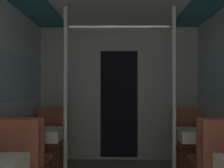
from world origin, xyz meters
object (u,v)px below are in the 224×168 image
object	(u,v)px
chair_left_far_1	(50,152)
chair_right_far_1	(190,153)
support_pole_right_1	(174,95)
dining_table_left_1	(40,138)
support_pole_left_1	(65,95)
dining_table_right_1	(200,139)

from	to	relation	value
chair_left_far_1	chair_right_far_1	size ratio (longest dim) A/B	1.00
chair_right_far_1	support_pole_right_1	xyz separation A→B (m)	(-0.33, -0.57, 0.86)
chair_right_far_1	dining_table_left_1	bearing A→B (deg)	15.62
chair_right_far_1	support_pole_right_1	distance (m)	1.08
dining_table_left_1	chair_left_far_1	size ratio (longest dim) A/B	0.76
dining_table_left_1	support_pole_left_1	xyz separation A→B (m)	(0.33, 0.00, 0.56)
dining_table_left_1	chair_left_far_1	world-z (taller)	chair_left_far_1
chair_left_far_1	support_pole_left_1	xyz separation A→B (m)	(0.33, -0.57, 0.86)
dining_table_left_1	chair_left_far_1	bearing A→B (deg)	90.00
dining_table_right_1	chair_left_far_1	bearing A→B (deg)	164.38
dining_table_right_1	dining_table_left_1	bearing A→B (deg)	180.00
dining_table_right_1	support_pole_left_1	bearing A→B (deg)	180.00
chair_left_far_1	dining_table_right_1	bearing A→B (deg)	164.38
support_pole_left_1	dining_table_right_1	xyz separation A→B (m)	(1.73, 0.00, -0.56)
chair_left_far_1	dining_table_right_1	world-z (taller)	chair_left_far_1
dining_table_left_1	dining_table_right_1	world-z (taller)	same
dining_table_right_1	chair_right_far_1	xyz separation A→B (m)	(-0.00, 0.57, -0.30)
dining_table_left_1	support_pole_left_1	size ratio (longest dim) A/B	0.31
support_pole_left_1	chair_left_far_1	bearing A→B (deg)	119.66
dining_table_left_1	dining_table_right_1	xyz separation A→B (m)	(2.05, 0.00, 0.00)
dining_table_left_1	chair_left_far_1	xyz separation A→B (m)	(0.00, 0.57, -0.30)
dining_table_left_1	support_pole_right_1	xyz separation A→B (m)	(1.73, 0.00, 0.56)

